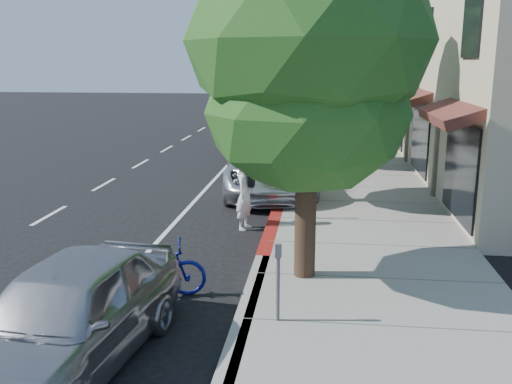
# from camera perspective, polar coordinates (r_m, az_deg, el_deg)

# --- Properties ---
(ground) EXTENTS (120.00, 120.00, 0.00)m
(ground) POSITION_cam_1_polar(r_m,az_deg,el_deg) (13.02, 1.15, -5.54)
(ground) COLOR black
(ground) RESTS_ON ground
(sidewalk) EXTENTS (4.60, 56.00, 0.15)m
(sidewalk) POSITION_cam_1_polar(r_m,az_deg,el_deg) (20.72, 9.66, 1.53)
(sidewalk) COLOR gray
(sidewalk) RESTS_ON ground
(curb) EXTENTS (0.30, 56.00, 0.15)m
(curb) POSITION_cam_1_polar(r_m,az_deg,el_deg) (20.72, 3.29, 1.70)
(curb) COLOR #9E998E
(curb) RESTS_ON ground
(curb_red_segment) EXTENTS (0.32, 4.00, 0.15)m
(curb_red_segment) POSITION_cam_1_polar(r_m,az_deg,el_deg) (13.95, 1.55, -3.94)
(curb_red_segment) COLOR maroon
(curb_red_segment) RESTS_ON ground
(storefront_building) EXTENTS (10.00, 36.00, 7.00)m
(storefront_building) POSITION_cam_1_polar(r_m,az_deg,el_deg) (31.44, 22.65, 10.90)
(storefront_building) COLOR #C0B393
(storefront_building) RESTS_ON ground
(street_tree_0) EXTENTS (4.38, 4.38, 7.08)m
(street_tree_0) POSITION_cam_1_polar(r_m,az_deg,el_deg) (10.29, 5.30, 14.18)
(street_tree_0) COLOR black
(street_tree_0) RESTS_ON ground
(street_tree_1) EXTENTS (4.30, 4.30, 7.28)m
(street_tree_1) POSITION_cam_1_polar(r_m,az_deg,el_deg) (16.29, 5.89, 14.31)
(street_tree_1) COLOR black
(street_tree_1) RESTS_ON ground
(street_tree_2) EXTENTS (3.86, 3.86, 6.84)m
(street_tree_2) POSITION_cam_1_polar(r_m,az_deg,el_deg) (22.29, 6.13, 13.36)
(street_tree_2) COLOR black
(street_tree_2) RESTS_ON ground
(street_tree_3) EXTENTS (4.33, 4.33, 8.15)m
(street_tree_3) POSITION_cam_1_polar(r_m,az_deg,el_deg) (28.30, 6.33, 15.07)
(street_tree_3) COLOR black
(street_tree_3) RESTS_ON ground
(street_tree_4) EXTENTS (4.92, 4.92, 7.85)m
(street_tree_4) POSITION_cam_1_polar(r_m,az_deg,el_deg) (34.29, 6.41, 14.11)
(street_tree_4) COLOR black
(street_tree_4) RESTS_ON ground
(street_tree_5) EXTENTS (4.63, 4.63, 7.21)m
(street_tree_5) POSITION_cam_1_polar(r_m,az_deg,el_deg) (40.29, 6.46, 13.35)
(street_tree_5) COLOR black
(street_tree_5) RESTS_ON ground
(cyclist) EXTENTS (0.55, 0.71, 1.73)m
(cyclist) POSITION_cam_1_polar(r_m,az_deg,el_deg) (14.18, -1.11, -0.34)
(cyclist) COLOR white
(cyclist) RESTS_ON ground
(bicycle) EXTENTS (2.07, 1.14, 1.03)m
(bicycle) POSITION_cam_1_polar(r_m,az_deg,el_deg) (10.41, -10.48, -7.62)
(bicycle) COLOR navy
(bicycle) RESTS_ON ground
(silver_suv) EXTENTS (3.55, 6.33, 1.67)m
(silver_suv) POSITION_cam_1_polar(r_m,az_deg,el_deg) (18.17, 1.27, 2.55)
(silver_suv) COLOR silver
(silver_suv) RESTS_ON ground
(dark_sedan) EXTENTS (1.98, 4.31, 1.37)m
(dark_sedan) POSITION_cam_1_polar(r_m,az_deg,el_deg) (25.37, -1.04, 5.21)
(dark_sedan) COLOR black
(dark_sedan) RESTS_ON ground
(white_pickup) EXTENTS (2.65, 5.41, 1.52)m
(white_pickup) POSITION_cam_1_polar(r_m,az_deg,el_deg) (28.12, 1.44, 6.14)
(white_pickup) COLOR silver
(white_pickup) RESTS_ON ground
(dark_suv_far) EXTENTS (2.30, 4.86, 1.60)m
(dark_suv_far) POSITION_cam_1_polar(r_m,az_deg,el_deg) (37.53, 2.18, 7.94)
(dark_suv_far) COLOR black
(dark_suv_far) RESTS_ON ground
(near_car_a) EXTENTS (2.40, 4.78, 1.56)m
(near_car_a) POSITION_cam_1_polar(r_m,az_deg,el_deg) (8.29, -18.39, -11.63)
(near_car_a) COLOR #AAAAAF
(near_car_a) RESTS_ON ground
(pedestrian) EXTENTS (0.76, 0.60, 1.53)m
(pedestrian) POSITION_cam_1_polar(r_m,az_deg,el_deg) (23.40, 10.82, 4.89)
(pedestrian) COLOR black
(pedestrian) RESTS_ON sidewalk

